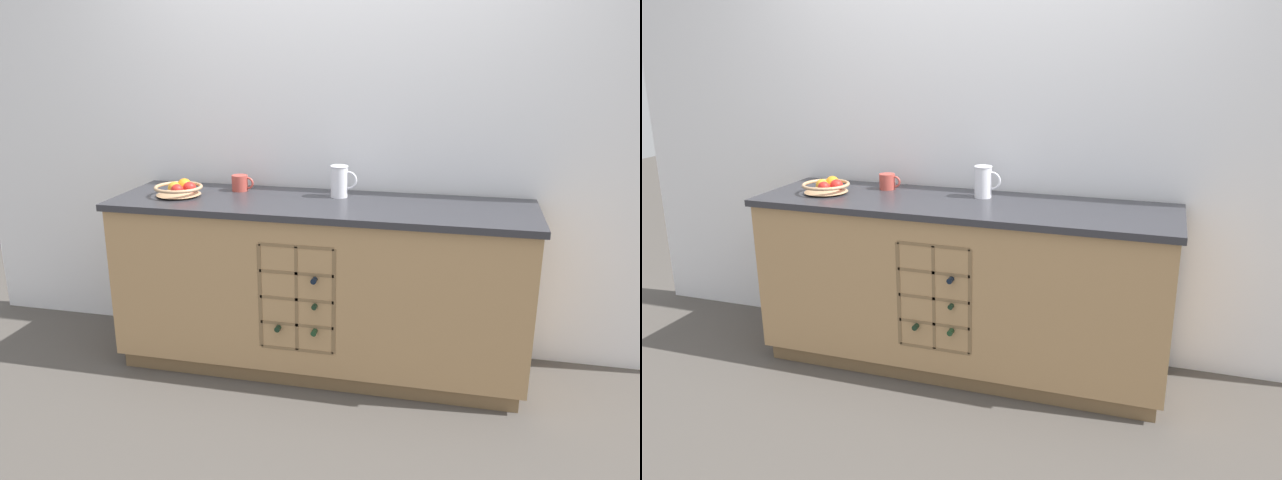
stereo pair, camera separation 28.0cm
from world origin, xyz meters
The scene contains 6 objects.
ground_plane centered at (0.00, 0.00, 0.00)m, with size 14.00×14.00×0.00m, color #4C4742.
back_wall centered at (0.00, 0.36, 1.27)m, with size 4.57×0.06×2.55m, color white.
kitchen_island centered at (0.00, 0.00, 0.48)m, with size 2.21×0.65×0.94m.
fruit_bowl centered at (-0.77, -0.03, 0.98)m, with size 0.26×0.26×0.09m.
white_pitcher centered at (0.08, 0.14, 1.03)m, with size 0.15×0.10×0.17m.
ceramic_mug centered at (-0.49, 0.16, 0.98)m, with size 0.13×0.09×0.09m.
Camera 2 is at (0.98, -2.99, 1.71)m, focal length 35.00 mm.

